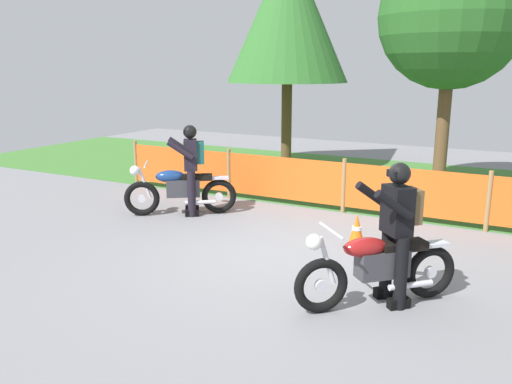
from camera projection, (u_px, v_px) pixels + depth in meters
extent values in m
cube|color=gray|center=(287.00, 254.00, 7.90)|extent=(24.00, 24.00, 0.02)
cube|color=#427A33|center=(384.00, 182.00, 12.71)|extent=(24.00, 6.11, 0.01)
cylinder|color=#997547|center=(136.00, 163.00, 12.29)|extent=(0.08, 0.08, 1.05)
cylinder|color=#997547|center=(229.00, 173.00, 11.13)|extent=(0.08, 0.08, 1.05)
cylinder|color=#997547|center=(344.00, 186.00, 9.97)|extent=(0.08, 0.08, 1.05)
cylinder|color=#997547|center=(488.00, 202.00, 8.81)|extent=(0.08, 0.08, 1.05)
cube|color=orange|center=(180.00, 167.00, 11.70)|extent=(2.46, 0.02, 0.85)
cube|color=orange|center=(283.00, 178.00, 10.54)|extent=(2.46, 0.02, 0.85)
cube|color=orange|center=(412.00, 192.00, 9.38)|extent=(2.46, 0.02, 0.85)
cylinder|color=brown|center=(286.00, 126.00, 14.30)|extent=(0.28, 0.28, 2.32)
cone|color=#33702D|center=(288.00, 12.00, 13.61)|extent=(3.21, 3.21, 3.56)
cylinder|color=brown|center=(442.00, 132.00, 11.32)|extent=(0.28, 0.28, 2.69)
sphere|color=#286023|center=(452.00, 16.00, 10.76)|extent=(2.98, 2.98, 2.98)
torus|color=black|center=(142.00, 198.00, 9.81)|extent=(0.61, 0.47, 0.66)
cylinder|color=silver|center=(142.00, 198.00, 9.81)|extent=(0.15, 0.13, 0.14)
torus|color=black|center=(219.00, 196.00, 9.97)|extent=(0.61, 0.47, 0.66)
cylinder|color=silver|center=(219.00, 196.00, 9.97)|extent=(0.15, 0.13, 0.14)
cube|color=#38383D|center=(183.00, 188.00, 9.85)|extent=(0.65, 0.55, 0.33)
ellipsoid|color=navy|center=(170.00, 176.00, 9.77)|extent=(0.58, 0.51, 0.23)
cube|color=black|center=(197.00, 177.00, 9.83)|extent=(0.60, 0.51, 0.10)
cube|color=silver|center=(219.00, 178.00, 9.88)|extent=(0.40, 0.35, 0.04)
cylinder|color=silver|center=(144.00, 183.00, 9.74)|extent=(0.23, 0.18, 0.59)
sphere|color=white|center=(135.00, 171.00, 9.67)|extent=(0.26, 0.26, 0.19)
cylinder|color=silver|center=(146.00, 164.00, 9.67)|extent=(0.38, 0.53, 0.03)
cylinder|color=silver|center=(200.00, 202.00, 9.80)|extent=(0.51, 0.38, 0.07)
torus|color=black|center=(321.00, 286.00, 5.93)|extent=(0.54, 0.53, 0.65)
cylinder|color=silver|center=(321.00, 286.00, 5.93)|extent=(0.14, 0.14, 0.14)
torus|color=black|center=(430.00, 272.00, 6.32)|extent=(0.54, 0.53, 0.65)
cylinder|color=silver|center=(430.00, 272.00, 6.32)|extent=(0.14, 0.14, 0.14)
cube|color=#38383D|center=(382.00, 263.00, 6.09)|extent=(0.61, 0.60, 0.33)
ellipsoid|color=maroon|center=(365.00, 247.00, 5.98)|extent=(0.55, 0.54, 0.22)
cube|color=black|center=(403.00, 246.00, 6.12)|extent=(0.56, 0.56, 0.10)
cube|color=silver|center=(433.00, 244.00, 6.23)|extent=(0.38, 0.37, 0.04)
cylinder|color=silver|center=(327.00, 260.00, 5.88)|extent=(0.21, 0.21, 0.58)
sphere|color=white|center=(314.00, 242.00, 5.78)|extent=(0.26, 0.26, 0.18)
cylinder|color=silver|center=(331.00, 231.00, 5.81)|extent=(0.45, 0.46, 0.03)
cylinder|color=silver|center=(411.00, 285.00, 6.10)|extent=(0.45, 0.44, 0.07)
cylinder|color=black|center=(192.00, 194.00, 9.73)|extent=(0.21, 0.21, 0.86)
cube|color=black|center=(192.00, 213.00, 9.82)|extent=(0.28, 0.24, 0.12)
cylinder|color=black|center=(192.00, 190.00, 10.04)|extent=(0.21, 0.21, 0.86)
cube|color=black|center=(192.00, 209.00, 10.13)|extent=(0.28, 0.24, 0.12)
cube|color=black|center=(191.00, 155.00, 9.72)|extent=(0.40, 0.43, 0.56)
cylinder|color=black|center=(180.00, 150.00, 9.46)|extent=(0.45, 0.36, 0.38)
cylinder|color=black|center=(181.00, 147.00, 9.88)|extent=(0.45, 0.36, 0.38)
sphere|color=black|center=(190.00, 132.00, 9.62)|extent=(0.35, 0.35, 0.25)
cube|color=black|center=(184.00, 132.00, 9.61)|extent=(0.13, 0.17, 0.08)
cube|color=#194C47|center=(200.00, 152.00, 9.73)|extent=(0.29, 0.32, 0.40)
cylinder|color=black|center=(401.00, 273.00, 6.00)|extent=(0.21, 0.21, 0.86)
cube|color=black|center=(399.00, 303.00, 6.09)|extent=(0.26, 0.26, 0.12)
cylinder|color=black|center=(386.00, 264.00, 6.30)|extent=(0.21, 0.21, 0.86)
cube|color=black|center=(385.00, 292.00, 6.39)|extent=(0.26, 0.26, 0.12)
cube|color=black|center=(397.00, 210.00, 5.99)|extent=(0.42, 0.43, 0.56)
cylinder|color=black|center=(394.00, 206.00, 5.70)|extent=(0.42, 0.41, 0.38)
cylinder|color=black|center=(374.00, 196.00, 6.11)|extent=(0.42, 0.41, 0.38)
sphere|color=black|center=(400.00, 174.00, 5.89)|extent=(0.35, 0.35, 0.25)
cube|color=black|center=(392.00, 174.00, 5.86)|extent=(0.15, 0.15, 0.08)
cube|color=brown|center=(411.00, 206.00, 6.02)|extent=(0.31, 0.31, 0.40)
cube|color=black|center=(356.00, 246.00, 8.17)|extent=(0.32, 0.32, 0.03)
cone|color=orange|center=(357.00, 230.00, 8.10)|extent=(0.26, 0.26, 0.50)
cylinder|color=white|center=(357.00, 228.00, 8.10)|extent=(0.15, 0.15, 0.06)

